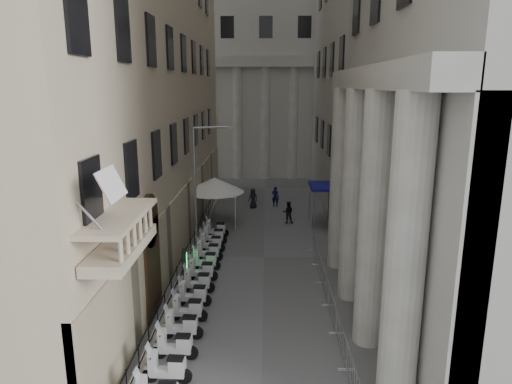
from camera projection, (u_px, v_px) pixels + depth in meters
far_building at (266, 42)px, 52.20m from camera, size 22.00×10.00×30.00m
iron_fence at (190, 264)px, 26.51m from camera, size 0.30×28.00×1.40m
blue_awning at (320, 224)px, 34.11m from camera, size 1.60×3.00×3.00m
scooter_2 at (168, 383)px, 15.89m from camera, size 1.42×0.61×1.50m
scooter_3 at (176, 359)px, 17.28m from camera, size 1.42×0.61×1.50m
scooter_4 at (183, 338)px, 18.67m from camera, size 1.42×0.61×1.50m
scooter_5 at (189, 321)px, 20.06m from camera, size 1.42×0.61×1.50m
scooter_6 at (194, 306)px, 21.45m from camera, size 1.42×0.61×1.50m
scooter_7 at (198, 292)px, 22.84m from camera, size 1.42×0.61×1.50m
scooter_8 at (202, 280)px, 24.23m from camera, size 1.42×0.61×1.50m
scooter_9 at (206, 270)px, 25.62m from camera, size 1.42×0.61×1.50m
scooter_10 at (209, 260)px, 27.01m from camera, size 1.42×0.61×1.50m
scooter_11 at (212, 252)px, 28.41m from camera, size 1.42×0.61×1.50m
scooter_12 at (214, 244)px, 29.80m from camera, size 1.42×0.61×1.50m
scooter_13 at (217, 237)px, 31.19m from camera, size 1.42×0.61×1.50m
barrier_2 at (341, 351)px, 17.81m from camera, size 0.60×2.40×1.10m
barrier_3 at (332, 319)px, 20.25m from camera, size 0.60×2.40×1.10m
barrier_4 at (325, 294)px, 22.68m from camera, size 0.60×2.40×1.10m
barrier_5 at (319, 274)px, 25.11m from camera, size 0.60×2.40×1.10m
barrier_6 at (315, 257)px, 27.55m from camera, size 0.60×2.40×1.10m
security_tent at (216, 185)px, 33.45m from camera, size 4.35×4.35×3.54m
street_lamp at (199, 179)px, 27.56m from camera, size 2.45×0.89×7.74m
info_kiosk at (185, 265)px, 24.20m from camera, size 0.35×0.79×1.62m
pedestrian_a at (275, 196)px, 38.97m from camera, size 0.70×0.54×1.72m
pedestrian_b at (288, 212)px, 34.15m from camera, size 0.83×0.65×1.68m
pedestrian_c at (253, 198)px, 38.36m from camera, size 0.97×0.84×1.67m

